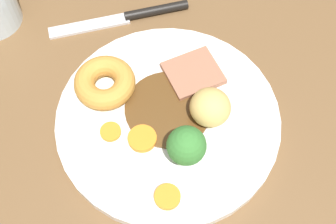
% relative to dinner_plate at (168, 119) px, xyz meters
% --- Properties ---
extents(dining_table, '(1.20, 0.84, 0.04)m').
position_rel_dinner_plate_xyz_m(dining_table, '(-0.03, 0.01, -0.02)').
color(dining_table, brown).
rests_on(dining_table, ground).
extents(dinner_plate, '(0.25, 0.25, 0.01)m').
position_rel_dinner_plate_xyz_m(dinner_plate, '(0.00, 0.00, 0.00)').
color(dinner_plate, white).
rests_on(dinner_plate, dining_table).
extents(gravy_pool, '(0.10, 0.10, 0.00)m').
position_rel_dinner_plate_xyz_m(gravy_pool, '(0.01, -0.00, 0.01)').
color(gravy_pool, '#563819').
rests_on(gravy_pool, dinner_plate).
extents(meat_slice_main, '(0.06, 0.07, 0.01)m').
position_rel_dinner_plate_xyz_m(meat_slice_main, '(0.04, -0.05, 0.01)').
color(meat_slice_main, '#9E664C').
rests_on(meat_slice_main, dinner_plate).
extents(yorkshire_pudding, '(0.07, 0.07, 0.02)m').
position_rel_dinner_plate_xyz_m(yorkshire_pudding, '(0.06, 0.06, 0.02)').
color(yorkshire_pudding, '#C68938').
rests_on(yorkshire_pudding, dinner_plate).
extents(roast_potato_left, '(0.06, 0.06, 0.04)m').
position_rel_dinner_plate_xyz_m(roast_potato_left, '(-0.02, -0.04, 0.03)').
color(roast_potato_left, '#D8B260').
rests_on(roast_potato_left, dinner_plate).
extents(carrot_coin_front, '(0.03, 0.03, 0.01)m').
position_rel_dinner_plate_xyz_m(carrot_coin_front, '(-0.02, 0.04, 0.01)').
color(carrot_coin_front, orange).
rests_on(carrot_coin_front, dinner_plate).
extents(carrot_coin_back, '(0.03, 0.03, 0.01)m').
position_rel_dinner_plate_xyz_m(carrot_coin_back, '(-0.09, 0.03, 0.01)').
color(carrot_coin_back, orange).
rests_on(carrot_coin_back, dinner_plate).
extents(carrot_coin_side, '(0.02, 0.02, 0.00)m').
position_rel_dinner_plate_xyz_m(carrot_coin_side, '(0.00, 0.07, 0.01)').
color(carrot_coin_side, orange).
rests_on(carrot_coin_side, dinner_plate).
extents(broccoli_floret, '(0.04, 0.04, 0.05)m').
position_rel_dinner_plate_xyz_m(broccoli_floret, '(-0.05, -0.00, 0.04)').
color(broccoli_floret, '#8CB766').
rests_on(broccoli_floret, dinner_plate).
extents(knife, '(0.03, 0.19, 0.01)m').
position_rel_dinner_plate_xyz_m(knife, '(0.16, -0.01, -0.00)').
color(knife, black).
rests_on(knife, dining_table).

